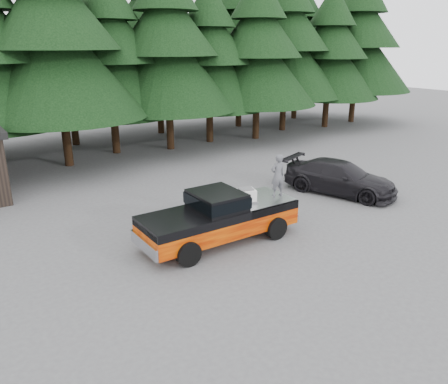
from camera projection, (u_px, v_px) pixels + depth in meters
ground at (218, 252)px, 15.07m from camera, size 120.00×120.00×0.00m
pickup_truck at (219, 224)px, 15.73m from camera, size 6.00×2.04×1.33m
truck_cab at (217, 200)px, 15.37m from camera, size 1.66×1.90×0.59m
air_compressor at (246, 196)px, 15.97m from camera, size 0.78×0.70×0.45m
man_on_bed at (278, 175)px, 16.38m from camera, size 0.65×0.47×1.64m
parked_car at (340, 177)px, 20.86m from camera, size 3.89×5.78×1.55m
treeline at (66, 28)px, 26.29m from camera, size 60.15×16.05×17.50m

